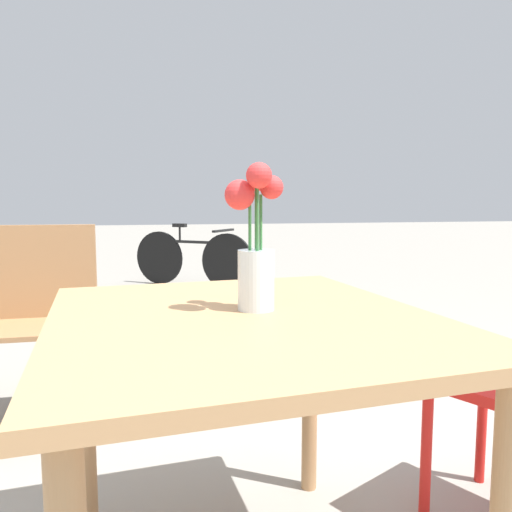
# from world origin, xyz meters

# --- Properties ---
(table_front) EXTENTS (0.89, 1.00, 0.70)m
(table_front) POSITION_xyz_m (0.00, -0.00, 0.61)
(table_front) COLOR tan
(table_front) RESTS_ON ground_plane
(flower_vase) EXTENTS (0.14, 0.13, 0.33)m
(flower_vase) POSITION_xyz_m (0.04, 0.03, 0.84)
(flower_vase) COLOR silver
(flower_vase) RESTS_ON table_front
(bicycle) EXTENTS (1.21, 0.92, 0.70)m
(bicycle) POSITION_xyz_m (0.34, 4.51, 0.32)
(bicycle) COLOR black
(bicycle) RESTS_ON ground_plane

